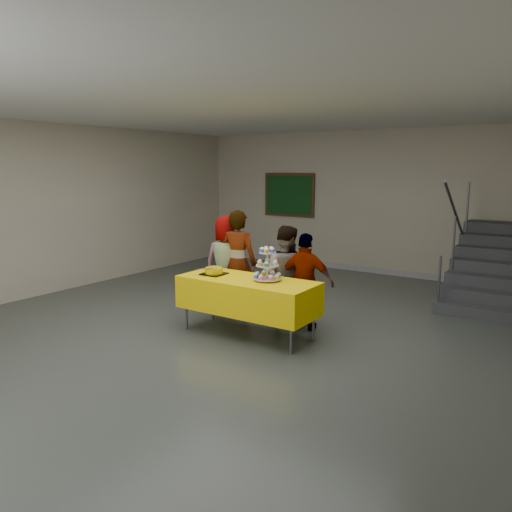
{
  "coord_description": "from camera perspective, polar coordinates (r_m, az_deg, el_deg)",
  "views": [
    {
      "loc": [
        3.94,
        -5.08,
        2.23
      ],
      "look_at": [
        0.24,
        0.41,
        1.05
      ],
      "focal_mm": 35.0,
      "sensor_mm": 36.0,
      "label": 1
    }
  ],
  "objects": [
    {
      "name": "staircase",
      "position": [
        9.45,
        25.83,
        -1.53
      ],
      "size": [
        1.3,
        2.4,
        2.04
      ],
      "color": "#424447",
      "rests_on": "ground"
    },
    {
      "name": "cupcake_stand",
      "position": [
        6.49,
        1.3,
        -1.28
      ],
      "size": [
        0.38,
        0.38,
        0.44
      ],
      "color": "silver",
      "rests_on": "bake_table"
    },
    {
      "name": "bake_table",
      "position": [
        6.67,
        -0.96,
        -4.43
      ],
      "size": [
        1.88,
        0.78,
        0.77
      ],
      "color": "#595960",
      "rests_on": "ground"
    },
    {
      "name": "bear_cake",
      "position": [
        6.9,
        -4.84,
        -1.64
      ],
      "size": [
        0.32,
        0.36,
        0.12
      ],
      "color": "black",
      "rests_on": "bake_table"
    },
    {
      "name": "noticeboard",
      "position": [
        11.63,
        3.81,
        6.99
      ],
      "size": [
        1.3,
        0.05,
        1.0
      ],
      "color": "#472B16",
      "rests_on": "ground"
    },
    {
      "name": "schoolchild_b",
      "position": [
        7.53,
        -2.1,
        -0.8
      ],
      "size": [
        0.67,
        0.53,
        1.61
      ],
      "primitive_type": "imported",
      "rotation": [
        0.0,
        0.0,
        3.42
      ],
      "color": "slate",
      "rests_on": "ground"
    },
    {
      "name": "schoolchild_d",
      "position": [
        6.89,
        5.69,
        -2.98
      ],
      "size": [
        0.84,
        0.46,
        1.35
      ],
      "primitive_type": "imported",
      "rotation": [
        0.0,
        0.0,
        3.32
      ],
      "color": "slate",
      "rests_on": "ground"
    },
    {
      "name": "room_shell",
      "position": [
        6.44,
        -3.77,
        9.2
      ],
      "size": [
        10.0,
        10.04,
        3.02
      ],
      "color": "#4C514C",
      "rests_on": "ground"
    },
    {
      "name": "schoolchild_c",
      "position": [
        7.13,
        3.3,
        -2.19
      ],
      "size": [
        0.8,
        0.69,
        1.43
      ],
      "primitive_type": "imported",
      "rotation": [
        0.0,
        0.0,
        3.38
      ],
      "color": "slate",
      "rests_on": "ground"
    },
    {
      "name": "schoolchild_a",
      "position": [
        7.71,
        -3.31,
        -0.91
      ],
      "size": [
        0.85,
        0.67,
        1.51
      ],
      "primitive_type": "imported",
      "rotation": [
        0.0,
        0.0,
        3.43
      ],
      "color": "slate",
      "rests_on": "ground"
    }
  ]
}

